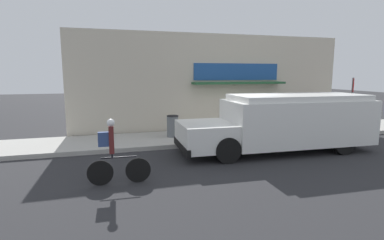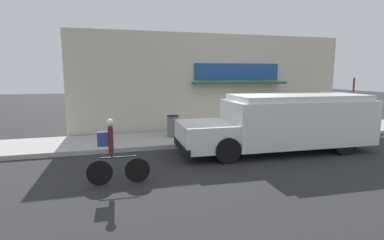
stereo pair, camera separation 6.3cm
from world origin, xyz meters
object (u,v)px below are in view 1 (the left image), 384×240
at_px(trash_bin, 173,126).
at_px(cyclist, 114,154).
at_px(school_bus, 285,122).
at_px(stop_sign_post, 352,95).

bearing_deg(trash_bin, cyclist, -119.06).
bearing_deg(cyclist, trash_bin, 63.14).
relative_size(school_bus, trash_bin, 7.82).
height_order(stop_sign_post, trash_bin, stop_sign_post).
xyz_separation_m(cyclist, stop_sign_post, (10.89, 3.72, 1.00)).
distance_m(school_bus, trash_bin, 4.52).
distance_m(cyclist, stop_sign_post, 11.55).
relative_size(school_bus, cyclist, 4.16).
distance_m(stop_sign_post, trash_bin, 8.50).
bearing_deg(stop_sign_post, cyclist, -161.16).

